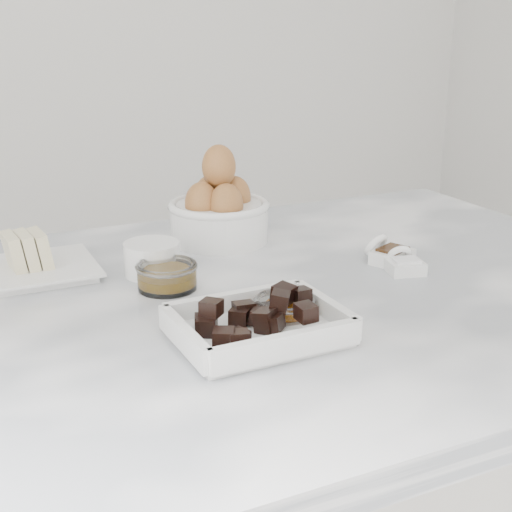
{
  "coord_description": "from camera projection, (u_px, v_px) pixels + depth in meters",
  "views": [
    {
      "loc": [
        -0.38,
        -0.8,
        1.29
      ],
      "look_at": [
        0.02,
        0.03,
        0.98
      ],
      "focal_mm": 50.0,
      "sensor_mm": 36.0,
      "label": 1
    }
  ],
  "objects": [
    {
      "name": "vanilla_spoon",
      "position": [
        388.0,
        253.0,
        1.07
      ],
      "size": [
        0.07,
        0.08,
        0.04
      ],
      "color": "white",
      "rests_on": "marble_slab"
    },
    {
      "name": "zest_bowl",
      "position": [
        285.0,
        309.0,
        0.85
      ],
      "size": [
        0.08,
        0.08,
        0.03
      ],
      "color": "white",
      "rests_on": "marble_slab"
    },
    {
      "name": "butter_plate",
      "position": [
        37.0,
        261.0,
        1.01
      ],
      "size": [
        0.16,
        0.16,
        0.06
      ],
      "color": "white",
      "rests_on": "marble_slab"
    },
    {
      "name": "sugar_ramekin",
      "position": [
        152.0,
        257.0,
        1.01
      ],
      "size": [
        0.08,
        0.08,
        0.05
      ],
      "color": "white",
      "rests_on": "marble_slab"
    },
    {
      "name": "egg_bowl",
      "position": [
        219.0,
        210.0,
        1.16
      ],
      "size": [
        0.17,
        0.17,
        0.16
      ],
      "color": "white",
      "rests_on": "marble_slab"
    },
    {
      "name": "honey_bowl",
      "position": [
        167.0,
        275.0,
        0.96
      ],
      "size": [
        0.08,
        0.08,
        0.04
      ],
      "color": "white",
      "rests_on": "marble_slab"
    },
    {
      "name": "salt_spoon",
      "position": [
        404.0,
        264.0,
        1.03
      ],
      "size": [
        0.06,
        0.07,
        0.04
      ],
      "color": "white",
      "rests_on": "marble_slab"
    },
    {
      "name": "chocolate_dish",
      "position": [
        258.0,
        321.0,
        0.81
      ],
      "size": [
        0.19,
        0.15,
        0.05
      ],
      "color": "white",
      "rests_on": "marble_slab"
    },
    {
      "name": "marble_slab",
      "position": [
        252.0,
        307.0,
        0.96
      ],
      "size": [
        1.2,
        0.8,
        0.04
      ],
      "primitive_type": "cube",
      "color": "white",
      "rests_on": "cabinet"
    }
  ]
}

